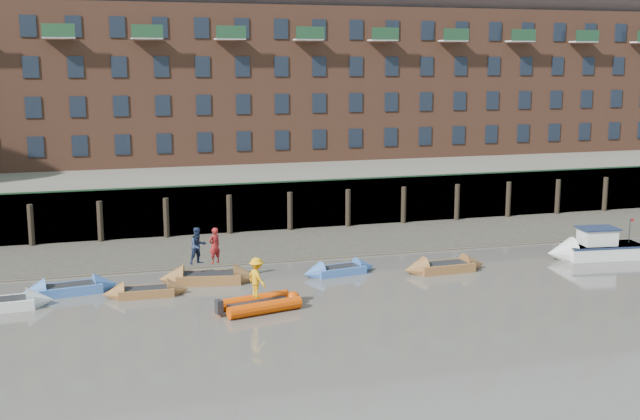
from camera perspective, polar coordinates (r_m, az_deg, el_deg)
name	(u,v)px	position (r m, az deg, el deg)	size (l,w,h in m)	color
ground	(378,345)	(32.08, 4.15, -9.52)	(220.00, 220.00, 0.00)	#59544D
foreshore	(274,246)	(48.66, -3.32, -2.54)	(110.00, 8.00, 0.50)	#3D382F
mud_band	(287,259)	(45.44, -2.34, -3.47)	(110.00, 1.60, 0.10)	#4C4336
river_wall	(258,207)	(52.52, -4.43, 0.20)	(110.00, 1.23, 3.30)	#2D2A26
bank_terrace	(223,178)	(65.74, -6.93, 2.24)	(110.00, 28.00, 3.20)	#5E594D
apartment_terrace	(218,38)	(66.07, -7.30, 12.04)	(80.60, 15.56, 20.98)	brown
rowboat_1	(70,289)	(40.46, -17.36, -5.38)	(4.68, 1.96, 1.32)	#3A64AE
rowboat_2	(146,292)	(39.13, -12.27, -5.71)	(4.06, 1.29, 1.17)	brown
rowboat_3	(209,278)	(40.85, -7.91, -4.80)	(5.16, 2.35, 1.44)	brown
rowboat_4	(339,270)	(42.12, 1.38, -4.29)	(4.26, 1.85, 1.20)	#3A64AE
rowboat_6	(445,267)	(43.13, 8.85, -4.03)	(4.72, 1.53, 1.36)	brown
rib_tender	(262,303)	(36.29, -4.13, -6.65)	(3.90, 2.52, 0.66)	#D54002
motor_launch	(588,249)	(47.74, 18.50, -2.62)	(5.67, 2.41, 2.27)	silver
person_rower_a	(215,245)	(40.59, -7.51, -2.52)	(0.67, 0.44, 1.83)	maroon
person_rower_b	(198,246)	(40.55, -8.67, -2.53)	(0.91, 0.71, 1.87)	#19233F
person_rib_crew	(257,278)	(35.81, -4.52, -4.82)	(1.18, 0.68, 1.82)	orange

